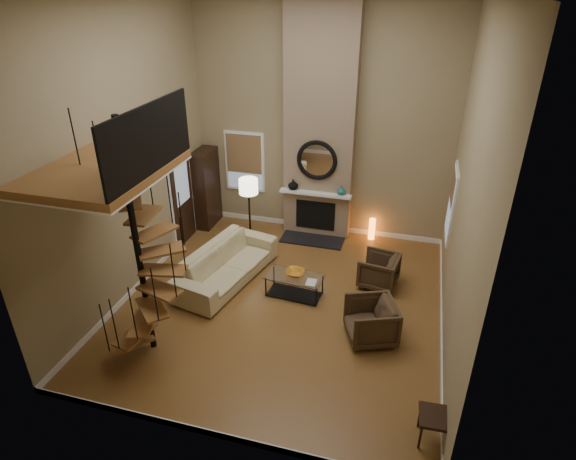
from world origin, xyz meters
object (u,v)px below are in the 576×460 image
(armchair_near, at_px, (382,271))
(floor_lamp, at_px, (249,192))
(accent_lamp, at_px, (372,229))
(side_chair, at_px, (444,414))
(armchair_far, at_px, (375,321))
(coffee_table, at_px, (294,283))
(sofa, at_px, (227,263))
(hutch, at_px, (206,189))

(armchair_near, height_order, floor_lamp, floor_lamp)
(accent_lamp, bearing_deg, side_chair, -74.01)
(armchair_far, height_order, coffee_table, armchair_far)
(coffee_table, xyz_separation_m, side_chair, (2.79, -2.76, 0.24))
(floor_lamp, distance_m, accent_lamp, 3.16)
(sofa, bearing_deg, armchair_far, -95.49)
(armchair_far, xyz_separation_m, accent_lamp, (-0.48, 3.61, -0.10))
(side_chair, bearing_deg, armchair_near, 107.97)
(coffee_table, bearing_deg, accent_lamp, 66.56)
(armchair_near, relative_size, side_chair, 0.79)
(armchair_far, distance_m, floor_lamp, 4.13)
(armchair_near, bearing_deg, sofa, -70.03)
(hutch, xyz_separation_m, side_chair, (5.74, -5.23, -0.42))
(hutch, xyz_separation_m, armchair_far, (4.64, -3.31, -0.60))
(armchair_far, bearing_deg, accent_lamp, 165.94)
(sofa, bearing_deg, accent_lamp, -33.99)
(floor_lamp, xyz_separation_m, side_chair, (4.27, -4.35, -0.89))
(floor_lamp, bearing_deg, sofa, -90.83)
(armchair_far, relative_size, side_chair, 0.87)
(hutch, xyz_separation_m, coffee_table, (2.96, -2.47, -0.67))
(hutch, xyz_separation_m, accent_lamp, (4.16, 0.30, -0.70))
(sofa, bearing_deg, floor_lamp, 11.34)
(accent_lamp, distance_m, side_chair, 5.77)
(armchair_near, distance_m, coffee_table, 1.82)
(sofa, distance_m, coffee_table, 1.52)
(coffee_table, distance_m, side_chair, 3.93)
(armchair_near, bearing_deg, hutch, -101.23)
(accent_lamp, bearing_deg, armchair_near, -77.67)
(hutch, distance_m, floor_lamp, 1.78)
(armchair_near, xyz_separation_m, accent_lamp, (-0.43, 1.98, -0.10))
(hutch, bearing_deg, coffee_table, -39.90)
(coffee_table, height_order, side_chair, side_chair)
(armchair_far, distance_m, coffee_table, 1.88)
(coffee_table, bearing_deg, floor_lamp, 132.98)
(hutch, height_order, side_chair, hutch)
(armchair_far, relative_size, coffee_table, 0.71)
(hutch, bearing_deg, armchair_far, -35.50)
(armchair_near, height_order, side_chair, side_chair)
(hutch, xyz_separation_m, sofa, (1.45, -2.30, -0.55))
(armchair_near, distance_m, floor_lamp, 3.39)
(coffee_table, bearing_deg, sofa, 173.32)
(armchair_near, relative_size, coffee_table, 0.64)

